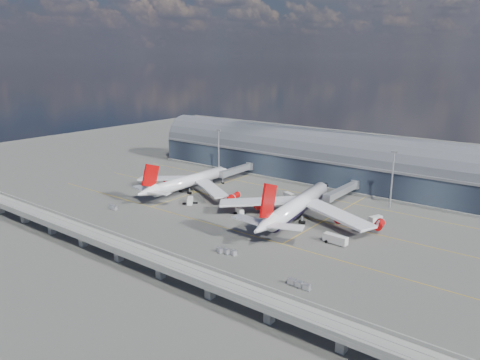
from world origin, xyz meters
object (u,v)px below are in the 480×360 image
Objects in this scene: floodlight_mast_left at (219,151)px; service_truck_1 at (240,211)px; service_truck_0 at (190,201)px; cargo_train_2 at (299,284)px; service_truck_4 at (376,220)px; airliner_right at (297,207)px; cargo_train_1 at (227,252)px; floodlight_mast_right at (392,178)px; service_truck_3 at (289,217)px; airliner_left at (187,182)px; service_truck_2 at (335,239)px; service_truck_5 at (289,196)px; cargo_train_0 at (113,208)px.

service_truck_1 is at bearing -42.56° from floodlight_mast_left.
cargo_train_2 is at bearing -64.64° from service_truck_0.
service_truck_4 is (103.20, -24.20, -12.02)m from floodlight_mast_left.
floodlight_mast_left is 139.58m from cargo_train_2.
airliner_right reaches higher than service_truck_0.
cargo_train_1 is at bearing -119.41° from service_truck_1.
floodlight_mast_right is 4.25× the size of service_truck_4.
cargo_train_1 is (48.52, -32.81, -0.63)m from service_truck_0.
floodlight_mast_right is 27.22m from service_truck_4.
airliner_left is at bearing -176.91° from service_truck_3.
cargo_train_1 is at bearing -48.36° from floodlight_mast_left.
floodlight_mast_left is 85.86m from service_truck_3.
service_truck_2 is at bearing 6.71° from cargo_train_2.
service_truck_5 is at bearing -158.06° from floodlight_mast_right.
floodlight_mast_right is at bearing 50.63° from airliner_right.
service_truck_3 is 0.90× the size of cargo_train_2.
service_truck_5 is at bearing 19.28° from service_truck_1.
airliner_left is (11.90, -38.24, -8.09)m from floodlight_mast_left.
airliner_left is 92.46m from service_truck_4.
airliner_left reaches higher than service_truck_3.
floodlight_mast_right reaches higher than service_truck_5.
cargo_train_1 is (69.83, -6.29, -0.02)m from cargo_train_0.
service_truck_2 is at bearing -15.24° from service_truck_3.
floodlight_mast_right reaches higher than cargo_train_1.
service_truck_4 is at bearing 38.55° from service_truck_3.
floodlight_mast_right is 3.74× the size of service_truck_0.
service_truck_0 reaches higher than cargo_train_2.
service_truck_1 is at bearing -134.46° from floodlight_mast_right.
floodlight_mast_left is at bearing 180.00° from floodlight_mast_right.
service_truck_3 is 29.94m from service_truck_5.
service_truck_2 reaches higher than service_truck_4.
floodlight_mast_left is at bearing 56.18° from cargo_train_1.
service_truck_3 reaches higher than service_truck_5.
service_truck_2 is 98.16m from cargo_train_0.
service_truck_2 is (99.88, -53.03, -11.92)m from floodlight_mast_left.
airliner_left is at bearing 104.95° from service_truck_1.
service_truck_0 is at bearing -162.55° from service_truck_3.
service_truck_3 is 1.33× the size of cargo_train_0.
cargo_train_0 is at bearing 109.00° from service_truck_2.
airliner_right is (64.01, -2.13, 0.46)m from airliner_left.
airliner_left is 9.57× the size of service_truck_5.
cargo_train_0 is (-52.99, -60.76, -0.64)m from service_truck_5.
cargo_train_0 is (-7.01, -39.49, -4.65)m from airliner_left.
service_truck_2 is 29.01m from service_truck_4.
floodlight_mast_right is 90.66m from service_truck_0.
service_truck_0 is at bearing -51.13° from cargo_train_0.
airliner_left is 19.72m from service_truck_0.
service_truck_3 reaches higher than cargo_train_1.
service_truck_3 is (-2.20, -2.00, -4.33)m from airliner_right.
airliner_left is at bearing 58.09° from cargo_train_2.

